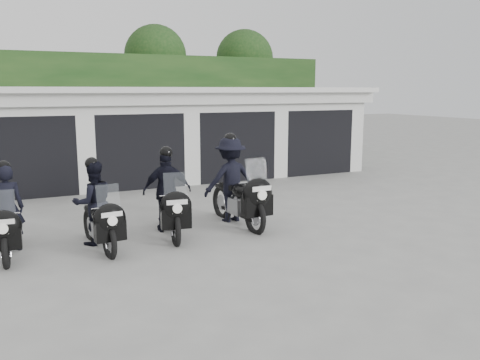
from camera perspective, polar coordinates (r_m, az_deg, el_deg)
name	(u,v)px	position (r m, az deg, el deg)	size (l,w,h in m)	color
ground	(214,237)	(10.15, -2.92, -6.41)	(80.00, 80.00, 0.00)	gray
garage_block	(121,134)	(17.51, -13.21, 5.05)	(16.40, 6.80, 2.96)	silver
background_vegetation	(103,93)	(22.29, -15.14, 9.46)	(20.00, 3.90, 5.80)	#153513
police_bike_a	(7,218)	(9.80, -24.74, -3.86)	(0.68, 1.96, 1.70)	black
police_bike_b	(96,208)	(9.76, -15.83, -3.09)	(0.83, 1.96, 1.71)	black
police_bike_c	(168,196)	(10.34, -8.04, -1.80)	(1.06, 2.08, 1.82)	black
police_bike_d	(234,184)	(11.03, -0.66, -0.46)	(1.24, 2.32, 2.02)	black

